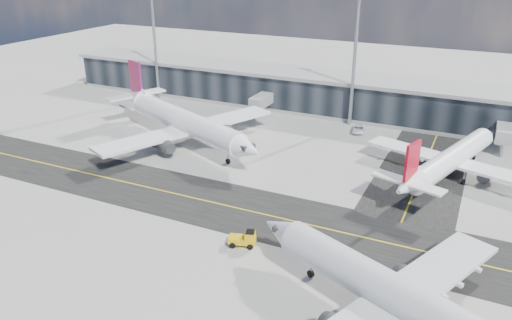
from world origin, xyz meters
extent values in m
plane|color=gray|center=(0.00, 0.00, 0.00)|extent=(300.00, 300.00, 0.00)
cube|color=black|center=(0.00, 4.00, 0.01)|extent=(180.00, 14.00, 0.02)
cube|color=black|center=(18.00, 35.00, 0.01)|extent=(14.00, 50.00, 0.02)
cube|color=yellow|center=(0.00, 4.00, 0.03)|extent=(180.00, 0.25, 0.01)
cube|color=yellow|center=(18.00, 35.00, 0.03)|extent=(0.25, 50.00, 0.01)
cube|color=black|center=(0.00, 55.00, 4.00)|extent=(150.00, 12.00, 8.00)
cube|color=gray|center=(0.00, 55.00, 8.40)|extent=(152.00, 13.00, 0.80)
cube|color=gray|center=(0.00, 55.00, 0.40)|extent=(150.00, 12.20, 0.80)
cube|color=gray|center=(-20.00, 47.00, 3.50)|extent=(3.00, 10.00, 2.40)
cylinder|color=gray|center=(-20.00, 42.00, 1.20)|extent=(0.60, 0.60, 2.40)
cube|color=gray|center=(30.00, 47.00, 3.50)|extent=(3.00, 10.00, 2.40)
cylinder|color=gray|center=(30.00, 42.00, 1.20)|extent=(0.60, 0.60, 2.40)
cylinder|color=gray|center=(-50.00, 48.00, 14.00)|extent=(0.70, 0.70, 28.00)
cylinder|color=gray|center=(0.00, 48.00, 14.00)|extent=(0.70, 0.70, 28.00)
cylinder|color=white|center=(-25.81, 23.25, 4.43)|extent=(32.17, 17.49, 4.43)
cone|color=white|center=(-8.59, 15.63, 4.43)|extent=(6.86, 6.29, 4.43)
cone|color=white|center=(-43.53, 31.09, 5.09)|extent=(7.87, 6.74, 4.43)
cube|color=white|center=(-24.79, 22.80, 3.32)|extent=(20.30, 36.67, 0.55)
cylinder|color=#2D2D30|center=(-21.09, 28.43, 2.10)|extent=(5.28, 4.21, 2.55)
cylinder|color=#2D2D30|center=(-26.47, 16.27, 2.10)|extent=(5.28, 4.21, 2.55)
cube|color=silver|center=(-21.09, 28.43, 2.99)|extent=(2.20, 1.30, 0.89)
cube|color=silver|center=(-26.47, 16.27, 2.99)|extent=(2.20, 1.30, 0.89)
cube|color=#77144C|center=(-43.02, 30.86, 9.75)|extent=(4.46, 2.34, 6.87)
cube|color=white|center=(-43.53, 31.09, 5.76)|extent=(8.21, 13.41, 0.39)
cube|color=#2D2D30|center=(-9.10, 15.85, 4.87)|extent=(3.01, 3.12, 0.78)
cylinder|color=gray|center=(-13.65, 17.87, 1.33)|extent=(0.35, 0.35, 2.21)
cylinder|color=black|center=(-13.65, 17.87, 0.50)|extent=(1.07, 0.76, 1.00)
cylinder|color=black|center=(-25.47, 26.73, 0.61)|extent=(1.34, 1.00, 1.22)
cylinder|color=black|center=(-28.16, 20.66, 0.61)|extent=(1.34, 1.00, 1.22)
cylinder|color=white|center=(22.43, 28.46, 3.55)|extent=(11.41, 26.44, 3.55)
cone|color=white|center=(26.97, 42.84, 3.55)|extent=(4.72, 5.30, 3.55)
cone|color=white|center=(17.74, 13.67, 4.08)|extent=(4.99, 6.14, 3.55)
cube|color=white|center=(22.69, 29.31, 2.66)|extent=(30.09, 13.33, 0.44)
cylinder|color=#2D2D30|center=(17.89, 31.76, 1.69)|extent=(3.07, 4.17, 2.04)
cylinder|color=#2D2D30|center=(28.03, 28.55, 1.69)|extent=(3.07, 4.17, 2.04)
cube|color=silver|center=(17.89, 31.76, 2.39)|extent=(0.87, 1.80, 0.71)
cube|color=silver|center=(28.03, 28.55, 2.39)|extent=(0.87, 1.80, 0.71)
cube|color=red|center=(17.88, 14.09, 7.80)|extent=(1.50, 3.67, 5.50)
cube|color=white|center=(17.74, 13.67, 4.61)|extent=(10.90, 5.58, 0.31)
cube|color=#2D2D30|center=(26.84, 42.42, 3.90)|extent=(2.40, 2.28, 0.62)
cylinder|color=gray|center=(25.64, 38.61, 1.06)|extent=(0.27, 0.27, 1.77)
cylinder|color=black|center=(25.64, 38.61, 0.40)|extent=(0.54, 0.85, 0.80)
cylinder|color=black|center=(19.62, 28.42, 0.49)|extent=(0.72, 1.06, 0.98)
cylinder|color=black|center=(24.69, 26.82, 0.49)|extent=(0.72, 1.06, 0.98)
cylinder|color=silver|center=(21.79, -11.95, 4.01)|extent=(29.18, 15.69, 4.01)
cone|color=silver|center=(6.16, -5.15, 4.01)|extent=(6.20, 5.68, 4.01)
cube|color=silver|center=(20.87, -11.55, 3.01)|extent=(18.21, 33.26, 0.50)
cylinder|color=#2D2D30|center=(22.35, -5.64, 1.91)|extent=(4.78, 3.80, 2.31)
cube|color=silver|center=(22.35, -5.64, 2.71)|extent=(2.00, 1.17, 0.80)
cube|color=#2D2D30|center=(6.62, -5.35, 4.41)|extent=(2.72, 2.82, 0.70)
cylinder|color=gray|center=(10.76, -7.15, 1.20)|extent=(0.32, 0.32, 2.01)
cylinder|color=black|center=(10.76, -7.15, 0.45)|extent=(0.97, 0.68, 0.90)
cylinder|color=black|center=(23.91, -9.60, 0.55)|extent=(1.21, 0.90, 1.10)
cube|color=#DDAE0B|center=(0.58, -4.63, 0.86)|extent=(3.74, 2.52, 0.80)
cube|color=#DDAE0B|center=(1.56, -4.33, 1.60)|extent=(1.63, 1.78, 1.03)
cube|color=black|center=(1.56, -4.33, 2.00)|extent=(1.51, 1.70, 0.29)
cylinder|color=black|center=(1.46, -3.58, 0.40)|extent=(0.85, 0.51, 0.80)
cylinder|color=black|center=(1.89, -5.00, 0.40)|extent=(0.85, 0.51, 0.80)
cylinder|color=black|center=(-0.73, -4.25, 0.40)|extent=(0.85, 0.51, 0.80)
cylinder|color=black|center=(-0.30, -5.67, 0.40)|extent=(0.85, 0.51, 0.80)
imported|color=white|center=(2.96, 44.00, 0.70)|extent=(3.01, 5.31, 1.40)
camera|label=1|loc=(25.63, -53.26, 35.21)|focal=35.00mm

